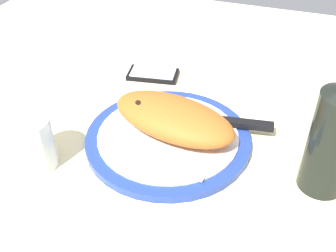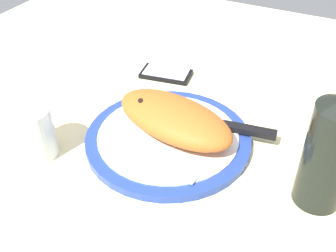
{
  "view_description": "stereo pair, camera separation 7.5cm",
  "coord_description": "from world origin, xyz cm",
  "views": [
    {
      "loc": [
        19.93,
        -56.19,
        49.65
      ],
      "look_at": [
        0.0,
        0.0,
        3.83
      ],
      "focal_mm": 43.42,
      "sensor_mm": 36.0,
      "label": 1
    },
    {
      "loc": [
        26.84,
        -53.24,
        49.65
      ],
      "look_at": [
        0.0,
        0.0,
        3.83
      ],
      "focal_mm": 43.42,
      "sensor_mm": 36.0,
      "label": 2
    }
  ],
  "objects": [
    {
      "name": "ground_plane",
      "position": [
        0.0,
        0.0,
        -1.5
      ],
      "size": [
        150.0,
        150.0,
        3.0
      ],
      "primitive_type": "cube",
      "color": "beige"
    },
    {
      "name": "plate",
      "position": [
        0.0,
        0.0,
        0.88
      ],
      "size": [
        31.22,
        31.22,
        1.83
      ],
      "color": "#233D99",
      "rests_on": "ground_plane"
    },
    {
      "name": "calzone",
      "position": [
        0.53,
        1.44,
        4.84
      ],
      "size": [
        26.68,
        17.12,
        6.0
      ],
      "color": "#C16023",
      "rests_on": "plate"
    },
    {
      "name": "fork",
      "position": [
        2.73,
        -8.15,
        2.03
      ],
      "size": [
        17.29,
        3.56,
        0.4
      ],
      "color": "silver",
      "rests_on": "plate"
    },
    {
      "name": "knife",
      "position": [
        10.29,
        6.88,
        2.33
      ],
      "size": [
        23.81,
        5.37,
        1.2
      ],
      "color": "silver",
      "rests_on": "plate"
    },
    {
      "name": "smartphone",
      "position": [
        -11.56,
        21.88,
        0.56
      ],
      "size": [
        12.63,
        8.11,
        1.16
      ],
      "color": "black",
      "rests_on": "ground_plane"
    },
    {
      "name": "water_glass",
      "position": [
        -20.11,
        -13.7,
        4.19
      ],
      "size": [
        7.97,
        7.97,
        9.77
      ],
      "color": "silver",
      "rests_on": "ground_plane"
    },
    {
      "name": "wine_bottle",
      "position": [
        27.84,
        -2.02,
        10.48
      ],
      "size": [
        7.57,
        7.57,
        26.24
      ],
      "color": "black",
      "rests_on": "ground_plane"
    }
  ]
}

